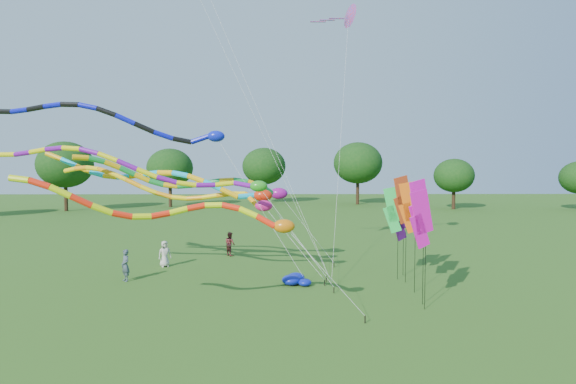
{
  "coord_description": "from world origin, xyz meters",
  "views": [
    {
      "loc": [
        0.08,
        -19.39,
        6.1
      ],
      "look_at": [
        0.35,
        3.35,
        4.8
      ],
      "focal_mm": 30.0,
      "sensor_mm": 36.0,
      "label": 1
    }
  ],
  "objects_px": {
    "blue_nylon_heap": "(296,280)",
    "person_b": "(125,265)",
    "tube_kite_red": "(190,212)",
    "tube_kite_orange": "(186,191)",
    "person_a": "(165,254)",
    "person_c": "(230,244)"
  },
  "relations": [
    {
      "from": "blue_nylon_heap",
      "to": "person_c",
      "type": "xyz_separation_m",
      "value": [
        -4.19,
        7.73,
        0.57
      ]
    },
    {
      "from": "blue_nylon_heap",
      "to": "person_b",
      "type": "height_order",
      "value": "person_b"
    },
    {
      "from": "person_a",
      "to": "person_c",
      "type": "xyz_separation_m",
      "value": [
        3.52,
        3.5,
        0.02
      ]
    },
    {
      "from": "blue_nylon_heap",
      "to": "person_c",
      "type": "distance_m",
      "value": 8.81
    },
    {
      "from": "tube_kite_orange",
      "to": "person_c",
      "type": "height_order",
      "value": "tube_kite_orange"
    },
    {
      "from": "tube_kite_red",
      "to": "person_c",
      "type": "xyz_separation_m",
      "value": [
        -0.13,
        14.41,
        -3.57
      ]
    },
    {
      "from": "tube_kite_red",
      "to": "blue_nylon_heap",
      "type": "height_order",
      "value": "tube_kite_red"
    },
    {
      "from": "blue_nylon_heap",
      "to": "tube_kite_orange",
      "type": "bearing_deg",
      "value": 165.73
    },
    {
      "from": "tube_kite_red",
      "to": "blue_nylon_heap",
      "type": "distance_m",
      "value": 8.85
    },
    {
      "from": "tube_kite_red",
      "to": "person_c",
      "type": "bearing_deg",
      "value": 85.33
    },
    {
      "from": "person_b",
      "to": "person_c",
      "type": "xyz_separation_m",
      "value": [
        4.7,
        7.04,
        -0.04
      ]
    },
    {
      "from": "blue_nylon_heap",
      "to": "person_b",
      "type": "distance_m",
      "value": 8.94
    },
    {
      "from": "tube_kite_red",
      "to": "person_a",
      "type": "distance_m",
      "value": 12.05
    },
    {
      "from": "person_b",
      "to": "person_a",
      "type": "bearing_deg",
      "value": 120.58
    },
    {
      "from": "tube_kite_orange",
      "to": "person_a",
      "type": "height_order",
      "value": "tube_kite_orange"
    },
    {
      "from": "tube_kite_orange",
      "to": "blue_nylon_heap",
      "type": "bearing_deg",
      "value": 0.52
    },
    {
      "from": "tube_kite_red",
      "to": "blue_nylon_heap",
      "type": "relative_size",
      "value": 7.26
    },
    {
      "from": "tube_kite_orange",
      "to": "person_c",
      "type": "xyz_separation_m",
      "value": [
        1.65,
        6.24,
        -3.88
      ]
    },
    {
      "from": "blue_nylon_heap",
      "to": "person_b",
      "type": "bearing_deg",
      "value": 175.56
    },
    {
      "from": "tube_kite_orange",
      "to": "blue_nylon_heap",
      "type": "xyz_separation_m",
      "value": [
        5.84,
        -1.49,
        -4.45
      ]
    },
    {
      "from": "tube_kite_orange",
      "to": "tube_kite_red",
      "type": "bearing_deg",
      "value": -62.95
    },
    {
      "from": "blue_nylon_heap",
      "to": "person_b",
      "type": "xyz_separation_m",
      "value": [
        -8.89,
        0.69,
        0.61
      ]
    }
  ]
}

